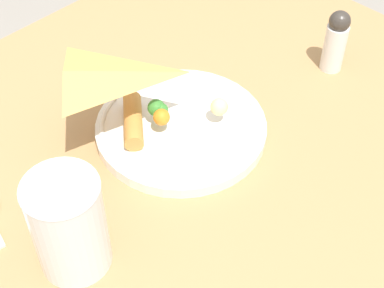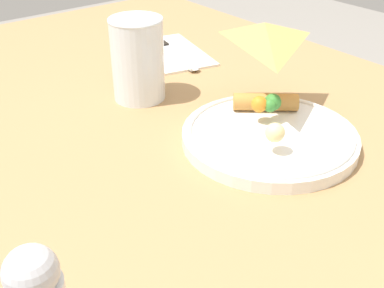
# 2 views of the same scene
# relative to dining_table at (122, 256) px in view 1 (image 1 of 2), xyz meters

# --- Properties ---
(dining_table) EXTENTS (1.14, 0.76, 0.71)m
(dining_table) POSITION_rel_dining_table_xyz_m (0.00, 0.00, 0.00)
(dining_table) COLOR #A87F51
(dining_table) RESTS_ON ground_plane
(plate_pizza) EXTENTS (0.22, 0.22, 0.05)m
(plate_pizza) POSITION_rel_dining_table_xyz_m (0.14, 0.03, 0.12)
(plate_pizza) COLOR white
(plate_pizza) RESTS_ON dining_table
(milk_glass) EXTENTS (0.08, 0.08, 0.12)m
(milk_glass) POSITION_rel_dining_table_xyz_m (-0.07, -0.02, 0.16)
(milk_glass) COLOR white
(milk_glass) RESTS_ON dining_table
(pepper_shaker) EXTENTS (0.03, 0.03, 0.10)m
(pepper_shaker) POSITION_rel_dining_table_xyz_m (0.39, -0.03, 0.15)
(pepper_shaker) COLOR silver
(pepper_shaker) RESTS_ON dining_table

